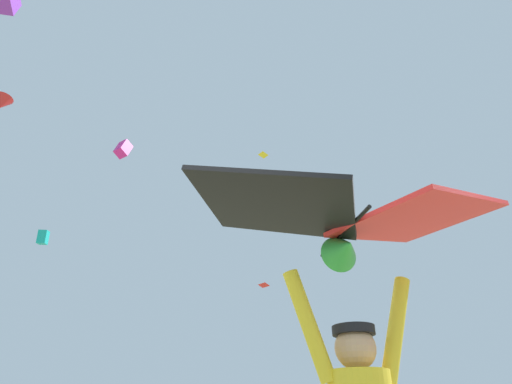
{
  "coord_description": "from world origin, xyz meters",
  "views": [
    {
      "loc": [
        -1.17,
        -2.46,
        1.11
      ],
      "look_at": [
        0.26,
        1.1,
        3.27
      ],
      "focal_mm": 29.61,
      "sensor_mm": 36.0,
      "label": 1
    }
  ],
  "objects_px": {
    "distant_kite_yellow_low_right": "(263,155)",
    "distant_kite_red_high_left": "(1,103)",
    "held_stunt_kite": "(348,220)",
    "distant_kite_magenta_low_left": "(123,149)",
    "distant_kite_red_mid_left": "(264,285)",
    "distant_kite_teal_mid_right": "(43,237)",
    "distant_kite_purple_far_center": "(7,1)"
  },
  "relations": [
    {
      "from": "distant_kite_yellow_low_right",
      "to": "distant_kite_red_high_left",
      "type": "relative_size",
      "value": 0.23
    },
    {
      "from": "held_stunt_kite",
      "to": "distant_kite_red_high_left",
      "type": "relative_size",
      "value": 0.7
    },
    {
      "from": "distant_kite_magenta_low_left",
      "to": "held_stunt_kite",
      "type": "bearing_deg",
      "value": -87.62
    },
    {
      "from": "distant_kite_red_high_left",
      "to": "distant_kite_red_mid_left",
      "type": "relative_size",
      "value": 4.55
    },
    {
      "from": "distant_kite_magenta_low_left",
      "to": "distant_kite_red_high_left",
      "type": "height_order",
      "value": "distant_kite_red_high_left"
    },
    {
      "from": "distant_kite_red_high_left",
      "to": "distant_kite_teal_mid_right",
      "type": "bearing_deg",
      "value": 49.18
    },
    {
      "from": "held_stunt_kite",
      "to": "distant_kite_red_high_left",
      "type": "xyz_separation_m",
      "value": [
        -9.63,
        26.04,
        18.97
      ]
    },
    {
      "from": "distant_kite_teal_mid_right",
      "to": "distant_kite_purple_far_center",
      "type": "height_order",
      "value": "distant_kite_purple_far_center"
    },
    {
      "from": "held_stunt_kite",
      "to": "distant_kite_red_high_left",
      "type": "distance_m",
      "value": 33.62
    },
    {
      "from": "distant_kite_purple_far_center",
      "to": "distant_kite_red_high_left",
      "type": "xyz_separation_m",
      "value": [
        -2.13,
        11.62,
        2.48
      ]
    },
    {
      "from": "distant_kite_red_mid_left",
      "to": "distant_kite_magenta_low_left",
      "type": "bearing_deg",
      "value": 165.05
    },
    {
      "from": "distant_kite_magenta_low_left",
      "to": "distant_kite_yellow_low_right",
      "type": "distance_m",
      "value": 10.04
    },
    {
      "from": "held_stunt_kite",
      "to": "distant_kite_yellow_low_right",
      "type": "bearing_deg",
      "value": 68.37
    },
    {
      "from": "distant_kite_yellow_low_right",
      "to": "distant_kite_red_mid_left",
      "type": "height_order",
      "value": "distant_kite_yellow_low_right"
    },
    {
      "from": "distant_kite_red_mid_left",
      "to": "distant_kite_yellow_low_right",
      "type": "bearing_deg",
      "value": -111.99
    },
    {
      "from": "distant_kite_magenta_low_left",
      "to": "distant_kite_purple_far_center",
      "type": "relative_size",
      "value": 1.03
    },
    {
      "from": "distant_kite_yellow_low_right",
      "to": "distant_kite_red_high_left",
      "type": "bearing_deg",
      "value": 158.25
    },
    {
      "from": "held_stunt_kite",
      "to": "distant_kite_red_mid_left",
      "type": "bearing_deg",
      "value": 68.33
    },
    {
      "from": "distant_kite_magenta_low_left",
      "to": "distant_kite_yellow_low_right",
      "type": "bearing_deg",
      "value": -30.07
    },
    {
      "from": "distant_kite_magenta_low_left",
      "to": "distant_kite_yellow_low_right",
      "type": "height_order",
      "value": "distant_kite_magenta_low_left"
    },
    {
      "from": "held_stunt_kite",
      "to": "distant_kite_magenta_low_left",
      "type": "bearing_deg",
      "value": 92.38
    },
    {
      "from": "distant_kite_red_high_left",
      "to": "distant_kite_purple_far_center",
      "type": "bearing_deg",
      "value": -79.63
    },
    {
      "from": "distant_kite_red_mid_left",
      "to": "held_stunt_kite",
      "type": "bearing_deg",
      "value": -111.67
    },
    {
      "from": "distant_kite_teal_mid_right",
      "to": "held_stunt_kite",
      "type": "bearing_deg",
      "value": -80.21
    },
    {
      "from": "distant_kite_purple_far_center",
      "to": "distant_kite_red_mid_left",
      "type": "distance_m",
      "value": 20.18
    },
    {
      "from": "held_stunt_kite",
      "to": "distant_kite_red_mid_left",
      "type": "xyz_separation_m",
      "value": [
        8.58,
        21.58,
        6.64
      ]
    },
    {
      "from": "distant_kite_magenta_low_left",
      "to": "distant_kite_purple_far_center",
      "type": "bearing_deg",
      "value": -123.8
    },
    {
      "from": "distant_kite_magenta_low_left",
      "to": "distant_kite_purple_far_center",
      "type": "height_order",
      "value": "distant_kite_purple_far_center"
    },
    {
      "from": "distant_kite_purple_far_center",
      "to": "distant_kite_red_mid_left",
      "type": "xyz_separation_m",
      "value": [
        16.09,
        7.16,
        -9.85
      ]
    },
    {
      "from": "distant_kite_magenta_low_left",
      "to": "distant_kite_red_high_left",
      "type": "relative_size",
      "value": 0.49
    },
    {
      "from": "distant_kite_yellow_low_right",
      "to": "distant_kite_magenta_low_left",
      "type": "bearing_deg",
      "value": 149.93
    },
    {
      "from": "distant_kite_purple_far_center",
      "to": "distant_kite_red_mid_left",
      "type": "bearing_deg",
      "value": 24.0
    }
  ]
}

